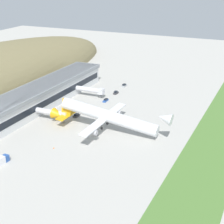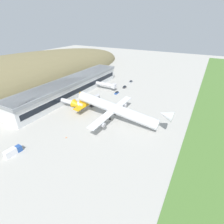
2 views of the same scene
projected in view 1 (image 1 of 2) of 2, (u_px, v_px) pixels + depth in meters
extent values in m
plane|color=#ADAAA3|center=(125.00, 123.00, 170.26)|extent=(464.10, 464.10, 0.00)
cube|color=#4C7533|center=(217.00, 139.00, 154.40)|extent=(417.69, 20.83, 0.08)
cube|color=silver|center=(45.00, 94.00, 192.33)|extent=(95.51, 14.73, 11.15)
cube|color=gray|center=(44.00, 85.00, 190.68)|extent=(96.71, 15.93, 2.01)
cube|color=black|center=(57.00, 97.00, 189.68)|extent=(91.69, 0.16, 3.12)
cylinder|color=silver|center=(50.00, 112.00, 172.25)|extent=(2.60, 15.16, 2.60)
cube|color=silver|center=(65.00, 115.00, 169.33)|extent=(3.38, 2.86, 2.86)
cylinder|color=slate|center=(64.00, 119.00, 170.25)|extent=(0.36, 0.36, 4.00)
cylinder|color=silver|center=(89.00, 90.00, 204.30)|extent=(2.60, 15.29, 2.60)
cube|color=silver|center=(101.00, 91.00, 201.35)|extent=(3.38, 2.86, 2.86)
cylinder|color=slate|center=(101.00, 95.00, 202.26)|extent=(0.36, 0.36, 4.00)
cylinder|color=silver|center=(109.00, 116.00, 159.15)|extent=(5.11, 44.12, 10.94)
cone|color=silver|center=(165.00, 118.00, 148.51)|extent=(5.00, 6.24, 5.71)
cone|color=orange|center=(59.00, 115.00, 170.02)|extent=(5.00, 7.25, 5.85)
cube|color=orange|center=(67.00, 107.00, 166.87)|extent=(0.50, 5.58, 8.22)
cube|color=orange|center=(66.00, 115.00, 168.37)|extent=(13.28, 3.59, 0.84)
cube|color=silver|center=(104.00, 118.00, 160.42)|extent=(39.80, 3.63, 0.93)
cylinder|color=#9E9EA3|center=(93.00, 132.00, 150.61)|extent=(2.30, 3.88, 2.76)
cylinder|color=#9E9EA3|center=(117.00, 112.00, 170.89)|extent=(2.30, 3.88, 2.76)
cylinder|color=#2D2D2D|center=(102.00, 126.00, 158.94)|extent=(0.28, 0.28, 2.20)
cylinder|color=#2D2D2D|center=(102.00, 128.00, 159.34)|extent=(0.45, 1.10, 1.10)
cylinder|color=#2D2D2D|center=(107.00, 121.00, 163.71)|extent=(0.28, 0.28, 2.20)
cylinder|color=#2D2D2D|center=(107.00, 124.00, 164.11)|extent=(0.45, 1.10, 1.10)
cylinder|color=#2D2D2D|center=(143.00, 125.00, 153.74)|extent=(0.22, 0.22, 1.98)
cylinder|color=#2D2D2D|center=(143.00, 127.00, 154.09)|extent=(0.30, 0.82, 0.82)
cube|color=#333338|center=(116.00, 93.00, 209.88)|extent=(3.91, 1.90, 0.93)
cube|color=black|center=(116.00, 92.00, 209.42)|extent=(2.18, 1.54, 0.76)
cube|color=#999EA3|center=(124.00, 86.00, 222.77)|extent=(4.38, 2.15, 0.91)
cube|color=black|center=(124.00, 85.00, 222.30)|extent=(2.45, 1.73, 0.74)
cube|color=#333338|center=(77.00, 116.00, 177.92)|extent=(4.14, 1.94, 0.81)
cube|color=black|center=(76.00, 114.00, 177.48)|extent=(2.28, 1.64, 0.66)
cube|color=#264C99|center=(106.00, 101.00, 198.19)|extent=(4.54, 1.67, 0.78)
cube|color=black|center=(106.00, 99.00, 198.13)|extent=(2.50, 1.41, 0.64)
cube|color=#264C99|center=(5.00, 158.00, 136.63)|extent=(2.18, 2.33, 2.41)
cube|color=black|center=(7.00, 156.00, 137.38)|extent=(0.15, 1.92, 1.06)
cube|color=gold|center=(77.00, 108.00, 184.98)|extent=(2.04, 2.37, 2.73)
cube|color=black|center=(76.00, 108.00, 183.94)|extent=(0.13, 1.97, 1.20)
cube|color=#38383D|center=(80.00, 108.00, 187.90)|extent=(4.26, 2.20, 0.90)
cylinder|color=#B7B7BC|center=(80.00, 105.00, 187.34)|extent=(4.05, 2.31, 2.20)
cube|color=orange|center=(54.00, 148.00, 146.72)|extent=(0.52, 0.52, 0.03)
cone|color=orange|center=(54.00, 148.00, 146.62)|extent=(0.40, 0.40, 0.55)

